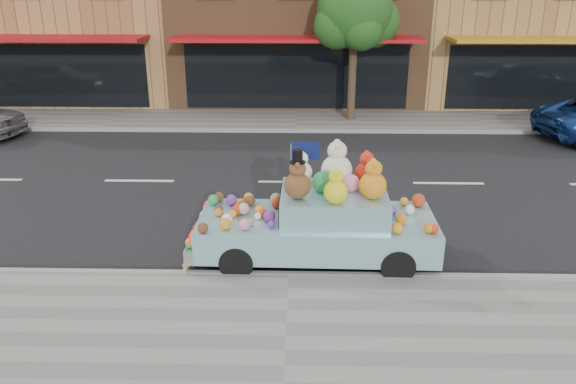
{
  "coord_description": "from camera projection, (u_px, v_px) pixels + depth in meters",
  "views": [
    {
      "loc": [
        0.19,
        -13.63,
        4.93
      ],
      "look_at": [
        -0.03,
        -3.99,
        1.25
      ],
      "focal_mm": 35.0,
      "sensor_mm": 36.0,
      "label": 1
    }
  ],
  "objects": [
    {
      "name": "far_sidewalk",
      "position": [
        296.0,
        120.0,
        20.55
      ],
      "size": [
        60.0,
        3.0,
        0.12
      ],
      "primitive_type": "cube",
      "color": "gray",
      "rests_on": "ground"
    },
    {
      "name": "far_kerb",
      "position": [
        295.0,
        131.0,
        19.14
      ],
      "size": [
        60.0,
        0.12,
        0.13
      ],
      "primitive_type": "cube",
      "color": "gray",
      "rests_on": "ground"
    },
    {
      "name": "storefront_left",
      "position": [
        70.0,
        10.0,
        24.6
      ],
      "size": [
        10.0,
        9.8,
        7.3
      ],
      "color": "#A57A45",
      "rests_on": "ground"
    },
    {
      "name": "street_tree",
      "position": [
        355.0,
        17.0,
        19.25
      ],
      "size": [
        3.0,
        2.7,
        5.22
      ],
      "color": "#38281C",
      "rests_on": "ground"
    },
    {
      "name": "storefront_right",
      "position": [
        529.0,
        10.0,
        24.16
      ],
      "size": [
        10.0,
        9.8,
        7.3
      ],
      "color": "#A57A45",
      "rests_on": "ground"
    },
    {
      "name": "near_kerb",
      "position": [
        289.0,
        276.0,
        9.81
      ],
      "size": [
        60.0,
        0.12,
        0.13
      ],
      "primitive_type": "cube",
      "color": "gray",
      "rests_on": "ground"
    },
    {
      "name": "near_sidewalk",
      "position": [
        286.0,
        326.0,
        8.41
      ],
      "size": [
        60.0,
        3.0,
        0.12
      ],
      "primitive_type": "cube",
      "color": "gray",
      "rests_on": "ground"
    },
    {
      "name": "storefront_mid",
      "position": [
        297.0,
        10.0,
        24.38
      ],
      "size": [
        10.0,
        9.8,
        7.3
      ],
      "color": "brown",
      "rests_on": "ground"
    },
    {
      "name": "art_car",
      "position": [
        319.0,
        220.0,
        10.28
      ],
      "size": [
        4.51,
        1.84,
        2.23
      ],
      "rotation": [
        0.0,
        0.0,
        -0.02
      ],
      "color": "black",
      "rests_on": "ground"
    },
    {
      "name": "ground",
      "position": [
        293.0,
        182.0,
        14.5
      ],
      "size": [
        120.0,
        120.0,
        0.0
      ],
      "primitive_type": "plane",
      "color": "black",
      "rests_on": "ground"
    }
  ]
}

